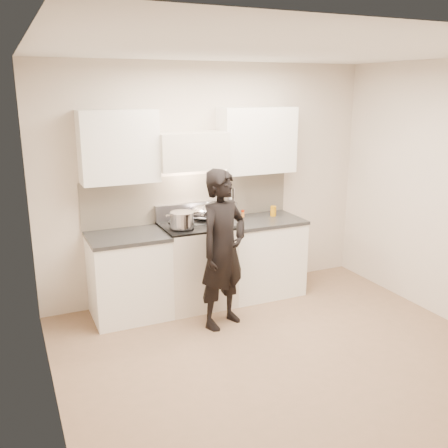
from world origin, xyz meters
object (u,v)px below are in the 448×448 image
object	(u,v)px
wok	(204,212)
utensil_crock	(231,209)
person	(223,249)
counter_right	(261,256)
stove	(197,264)

from	to	relation	value
wok	utensil_crock	size ratio (longest dim) A/B	1.11
wok	person	distance (m)	0.75
counter_right	person	size ratio (longest dim) A/B	0.56
stove	person	world-z (taller)	person
stove	wok	xyz separation A→B (m)	(0.14, 0.10, 0.57)
counter_right	person	xyz separation A→B (m)	(-0.77, -0.60, 0.36)
utensil_crock	person	distance (m)	0.91
stove	counter_right	distance (m)	0.83
stove	wok	world-z (taller)	wok
counter_right	utensil_crock	distance (m)	0.68
stove	person	bearing A→B (deg)	-84.23
counter_right	wok	world-z (taller)	wok
stove	person	xyz separation A→B (m)	(0.06, -0.60, 0.35)
wok	utensil_crock	world-z (taller)	utensil_crock
utensil_crock	person	bearing A→B (deg)	-120.24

